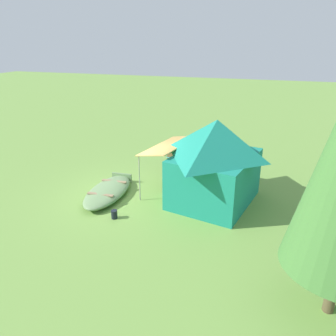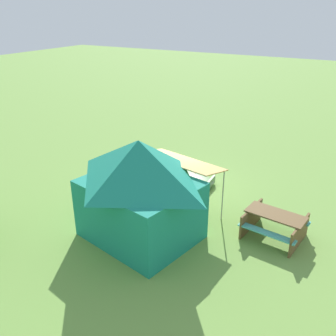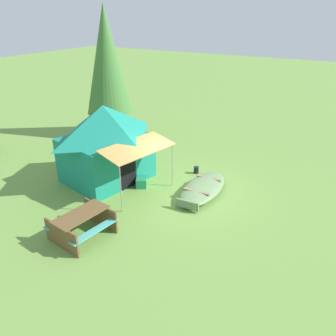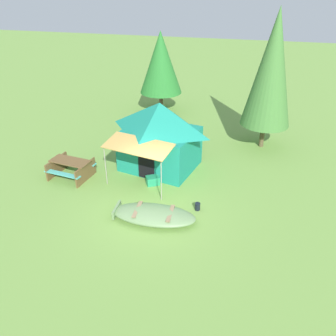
{
  "view_description": "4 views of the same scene",
  "coord_description": "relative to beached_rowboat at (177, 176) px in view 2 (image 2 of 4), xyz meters",
  "views": [
    {
      "loc": [
        10.14,
        4.88,
        5.5
      ],
      "look_at": [
        -0.66,
        1.41,
        1.01
      ],
      "focal_mm": 35.06,
      "sensor_mm": 36.0,
      "label": 1
    },
    {
      "loc": [
        -5.73,
        10.85,
        6.29
      ],
      "look_at": [
        -0.1,
        0.86,
        1.21
      ],
      "focal_mm": 39.51,
      "sensor_mm": 36.0,
      "label": 2
    },
    {
      "loc": [
        -10.06,
        -5.23,
        6.26
      ],
      "look_at": [
        0.06,
        0.71,
        0.81
      ],
      "focal_mm": 37.01,
      "sensor_mm": 36.0,
      "label": 3
    },
    {
      "loc": [
        3.27,
        -9.96,
        7.59
      ],
      "look_at": [
        0.38,
        1.19,
        1.12
      ],
      "focal_mm": 36.77,
      "sensor_mm": 36.0,
      "label": 4
    }
  ],
  "objects": [
    {
      "name": "beached_rowboat",
      "position": [
        0.0,
        0.0,
        0.0
      ],
      "size": [
        3.06,
        1.45,
        0.4
      ],
      "color": "#688858",
      "rests_on": "ground_plane"
    },
    {
      "name": "cooler_box",
      "position": [
        -0.71,
        2.26,
        -0.03
      ],
      "size": [
        0.65,
        0.6,
        0.36
      ],
      "primitive_type": "cube",
      "rotation": [
        0.0,
        0.0,
        0.54
      ],
      "color": "#238E60",
      "rests_on": "ground_plane"
    },
    {
      "name": "fuel_can",
      "position": [
        1.41,
        0.96,
        -0.06
      ],
      "size": [
        0.28,
        0.28,
        0.29
      ],
      "primitive_type": "cylinder",
      "rotation": [
        0.0,
        0.0,
        2.21
      ],
      "color": "black",
      "rests_on": "ground_plane"
    },
    {
      "name": "canvas_cabin_tent",
      "position": [
        -0.82,
        3.8,
        1.35
      ],
      "size": [
        3.75,
        4.3,
        3.0
      ],
      "color": "#19836E",
      "rests_on": "ground_plane"
    },
    {
      "name": "picnic_table",
      "position": [
        -4.25,
        1.96,
        0.28
      ],
      "size": [
        1.84,
        1.63,
        0.79
      ],
      "color": "brown",
      "rests_on": "ground_plane"
    },
    {
      "name": "ground_plane",
      "position": [
        -0.32,
        0.63,
        -0.21
      ],
      "size": [
        80.0,
        80.0,
        0.0
      ],
      "primitive_type": "plane",
      "color": "#6D9843"
    }
  ]
}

